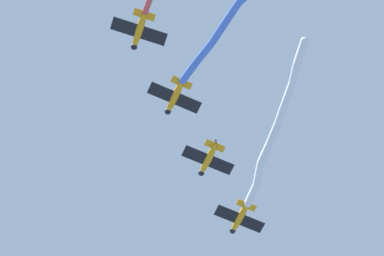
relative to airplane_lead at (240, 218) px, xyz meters
The scene contains 6 objects.
airplane_lead is the anchor object (origin of this frame).
smoke_trail_lead 12.07m from the airplane_lead, 38.69° to the right, with size 15.82×13.75×3.51m.
airplane_left_wing 8.36m from the airplane_lead, 84.52° to the right, with size 4.80×5.78×1.52m.
airplane_right_wing 16.71m from the airplane_lead, 84.52° to the right, with size 4.79×5.79×1.52m.
smoke_trail_right_wing 25.18m from the airplane_lead, 58.35° to the right, with size 20.67×6.93×2.34m.
airplane_slot 25.06m from the airplane_lead, 84.50° to the right, with size 4.96×5.54×1.52m.
Camera 1 is at (25.29, -41.15, 6.99)m, focal length 73.78 mm.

